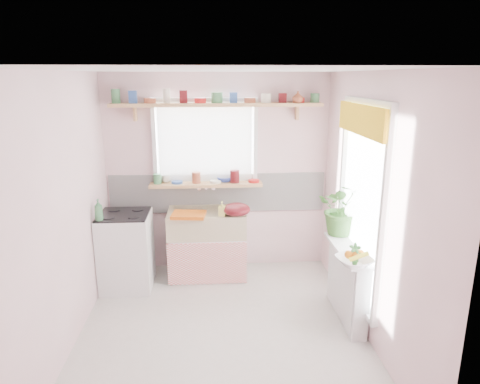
{
  "coord_description": "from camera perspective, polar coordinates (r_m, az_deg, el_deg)",
  "views": [
    {
      "loc": [
        -0.08,
        -3.72,
        2.45
      ],
      "look_at": [
        0.21,
        0.55,
        1.29
      ],
      "focal_mm": 32.0,
      "sensor_mm": 36.0,
      "label": 1
    }
  ],
  "objects": [
    {
      "name": "fruit",
      "position": [
        4.07,
        15.12,
        -8.1
      ],
      "size": [
        0.2,
        0.14,
        0.1
      ],
      "color": "orange",
      "rests_on": "fruit_bowl"
    },
    {
      "name": "windowsill",
      "position": [
        5.36,
        -4.54,
        1.02
      ],
      "size": [
        1.4,
        0.22,
        0.04
      ],
      "primitive_type": "cube",
      "color": "tan",
      "rests_on": "room"
    },
    {
      "name": "shelf_vase",
      "position": [
        5.24,
        7.71,
        12.43
      ],
      "size": [
        0.16,
        0.16,
        0.14
      ],
      "primitive_type": "imported",
      "rotation": [
        0.0,
        0.0,
        0.2
      ],
      "color": "#9F5031",
      "rests_on": "pine_shelf"
    },
    {
      "name": "sill_bowl",
      "position": [
        5.41,
        -2.04,
        1.74
      ],
      "size": [
        0.24,
        0.24,
        0.06
      ],
      "primitive_type": "imported",
      "rotation": [
        0.0,
        0.0,
        -0.25
      ],
      "color": "#3244A5",
      "rests_on": "windowsill"
    },
    {
      "name": "radiator_ledge",
      "position": [
        4.63,
        14.11,
        -11.59
      ],
      "size": [
        0.22,
        0.95,
        0.78
      ],
      "color": "white",
      "rests_on": "ground"
    },
    {
      "name": "cooker",
      "position": [
        5.27,
        -14.91,
        -7.53
      ],
      "size": [
        0.58,
        0.58,
        0.93
      ],
      "color": "white",
      "rests_on": "ground"
    },
    {
      "name": "shelf_crockery",
      "position": [
        5.2,
        -3.3,
        12.36
      ],
      "size": [
        2.47,
        0.11,
        0.12
      ],
      "color": "#3F7F4C",
      "rests_on": "pine_shelf"
    },
    {
      "name": "sink_unit",
      "position": [
        5.4,
        -4.41,
        -6.77
      ],
      "size": [
        0.95,
        0.65,
        1.11
      ],
      "color": "white",
      "rests_on": "ground"
    },
    {
      "name": "herb_pot",
      "position": [
        4.06,
        15.07,
        -8.05
      ],
      "size": [
        0.12,
        0.09,
        0.22
      ],
      "primitive_type": "imported",
      "rotation": [
        0.0,
        0.0,
        -0.17
      ],
      "color": "#2D6829",
      "rests_on": "radiator_ledge"
    },
    {
      "name": "cooker_bottle",
      "position": [
        4.92,
        -18.34,
        -2.29
      ],
      "size": [
        0.1,
        0.1,
        0.24
      ],
      "primitive_type": "imported",
      "rotation": [
        0.0,
        0.0,
        0.07
      ],
      "color": "#448853",
      "rests_on": "cooker"
    },
    {
      "name": "sill_crockery",
      "position": [
        5.35,
        -5.09,
        1.77
      ],
      "size": [
        1.35,
        0.11,
        0.12
      ],
      "color": "#3F7F4C",
      "rests_on": "windowsill"
    },
    {
      "name": "pine_shelf",
      "position": [
        5.2,
        -3.09,
        11.55
      ],
      "size": [
        2.52,
        0.24,
        0.04
      ],
      "primitive_type": "cube",
      "color": "tan",
      "rests_on": "room"
    },
    {
      "name": "soap_bottle_sink",
      "position": [
        5.05,
        -2.4,
        -2.24
      ],
      "size": [
        0.09,
        0.09,
        0.17
      ],
      "primitive_type": "imported",
      "rotation": [
        0.0,
        0.0,
        -0.22
      ],
      "color": "#F0E76B",
      "rests_on": "sink_unit"
    },
    {
      "name": "fruit_bowl",
      "position": [
        4.09,
        15.01,
        -8.93
      ],
      "size": [
        0.39,
        0.39,
        0.08
      ],
      "primitive_type": "imported",
      "rotation": [
        0.0,
        0.0,
        0.27
      ],
      "color": "silver",
      "rests_on": "radiator_ledge"
    },
    {
      "name": "sill_cup",
      "position": [
        5.43,
        -9.83,
        1.74
      ],
      "size": [
        0.15,
        0.15,
        0.09
      ],
      "primitive_type": "imported",
      "rotation": [
        0.0,
        0.0,
        -0.35
      ],
      "color": "silver",
      "rests_on": "windowsill"
    },
    {
      "name": "room",
      "position": [
        4.76,
        5.13,
        2.04
      ],
      "size": [
        3.2,
        3.2,
        3.2
      ],
      "color": "beige",
      "rests_on": "ground"
    },
    {
      "name": "colander",
      "position": [
        5.06,
        -0.44,
        -2.34
      ],
      "size": [
        0.4,
        0.4,
        0.15
      ],
      "primitive_type": "ellipsoid",
      "rotation": [
        0.0,
        0.0,
        0.3
      ],
      "color": "#590F16",
      "rests_on": "sink_unit"
    },
    {
      "name": "dish_tray",
      "position": [
        5.08,
        -6.85,
        -3.04
      ],
      "size": [
        0.42,
        0.33,
        0.04
      ],
      "primitive_type": "cube",
      "rotation": [
        0.0,
        0.0,
        -0.11
      ],
      "color": "#D86113",
      "rests_on": "sink_unit"
    },
    {
      "name": "jade_plant",
      "position": [
        4.75,
        13.55,
        -2.14
      ],
      "size": [
        0.62,
        0.57,
        0.59
      ],
      "primitive_type": "imported",
      "rotation": [
        0.0,
        0.0,
        -0.23
      ],
      "color": "#3B6B2B",
      "rests_on": "radiator_ledge"
    }
  ]
}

